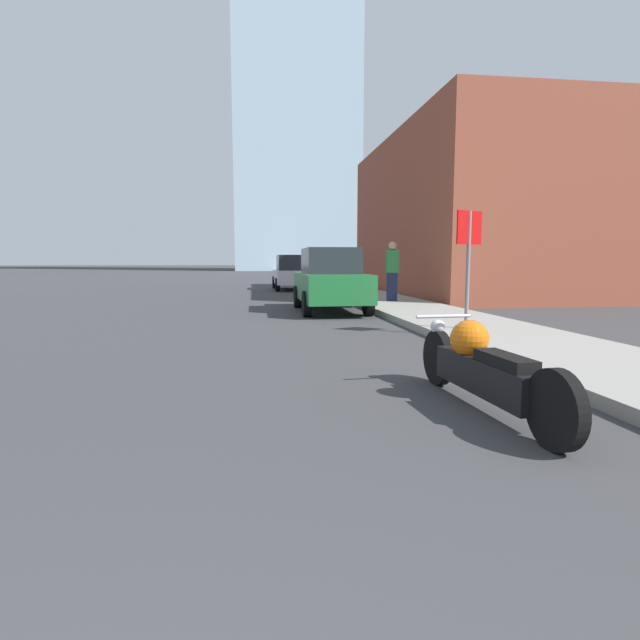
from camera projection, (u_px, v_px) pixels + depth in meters
sidewalk at (307, 278)px, 39.96m from camera, size 2.33×240.00×0.15m
brick_storefront at (543, 218)px, 21.48m from camera, size 13.59×13.14×6.52m
distant_tower at (293, 18)px, 79.33m from camera, size 19.10×19.10×79.79m
motorcycle at (481, 367)px, 4.62m from camera, size 0.62×2.61×0.81m
parked_car_green at (330, 280)px, 13.65m from camera, size 1.77×4.09×1.73m
parked_car_white at (293, 273)px, 24.39m from camera, size 1.88×4.29×1.69m
stop_sign at (469, 249)px, 9.01m from camera, size 0.57×0.26×2.13m
pedestrian at (392, 270)px, 15.45m from camera, size 0.36×0.26×1.83m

